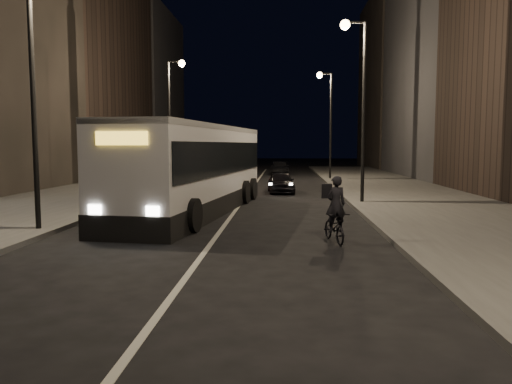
# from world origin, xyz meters

# --- Properties ---
(ground) EXTENTS (180.00, 180.00, 0.00)m
(ground) POSITION_xyz_m (0.00, 0.00, 0.00)
(ground) COLOR black
(ground) RESTS_ON ground
(sidewalk_right) EXTENTS (7.00, 70.00, 0.16)m
(sidewalk_right) POSITION_xyz_m (8.50, 14.00, 0.08)
(sidewalk_right) COLOR #3E3E3B
(sidewalk_right) RESTS_ON ground
(sidewalk_left) EXTENTS (7.00, 70.00, 0.16)m
(sidewalk_left) POSITION_xyz_m (-8.50, 14.00, 0.08)
(sidewalk_left) COLOR #3E3E3B
(sidewalk_left) RESTS_ON ground
(building_row_right) EXTENTS (8.00, 61.00, 21.00)m
(building_row_right) POSITION_xyz_m (16.00, 27.50, 10.50)
(building_row_right) COLOR black
(building_row_right) RESTS_ON ground
(building_row_left) EXTENTS (8.00, 61.00, 22.00)m
(building_row_left) POSITION_xyz_m (-16.00, 28.50, 11.00)
(building_row_left) COLOR black
(building_row_left) RESTS_ON ground
(streetlight_right_mid) EXTENTS (1.20, 0.44, 8.12)m
(streetlight_right_mid) POSITION_xyz_m (5.33, 12.00, 5.36)
(streetlight_right_mid) COLOR black
(streetlight_right_mid) RESTS_ON sidewalk_right
(streetlight_right_far) EXTENTS (1.20, 0.44, 8.12)m
(streetlight_right_far) POSITION_xyz_m (5.33, 28.00, 5.36)
(streetlight_right_far) COLOR black
(streetlight_right_far) RESTS_ON sidewalk_right
(streetlight_left_near) EXTENTS (1.20, 0.44, 8.12)m
(streetlight_left_near) POSITION_xyz_m (-5.33, 4.00, 5.36)
(streetlight_left_near) COLOR black
(streetlight_left_near) RESTS_ON sidewalk_left
(streetlight_left_far) EXTENTS (1.20, 0.44, 8.12)m
(streetlight_left_far) POSITION_xyz_m (-5.33, 22.00, 5.36)
(streetlight_left_far) COLOR black
(streetlight_left_far) RESTS_ON sidewalk_left
(city_bus) EXTENTS (4.43, 13.26, 3.52)m
(city_bus) POSITION_xyz_m (-1.60, 9.12, 1.91)
(city_bus) COLOR silver
(city_bus) RESTS_ON ground
(cyclist_on_bicycle) EXTENTS (0.91, 1.73, 1.90)m
(cyclist_on_bicycle) POSITION_xyz_m (3.46, 3.03, 0.63)
(cyclist_on_bicycle) COLOR black
(cyclist_on_bicycle) RESTS_ON ground
(car_near) EXTENTS (1.69, 3.66, 1.22)m
(car_near) POSITION_xyz_m (1.85, 17.66, 0.61)
(car_near) COLOR black
(car_near) RESTS_ON ground
(car_mid) EXTENTS (1.82, 4.10, 1.31)m
(car_mid) POSITION_xyz_m (-3.60, 23.32, 0.65)
(car_mid) COLOR #3C3D3F
(car_mid) RESTS_ON ground
(car_far) EXTENTS (1.74, 4.17, 1.21)m
(car_far) POSITION_xyz_m (1.65, 35.20, 0.60)
(car_far) COLOR black
(car_far) RESTS_ON ground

